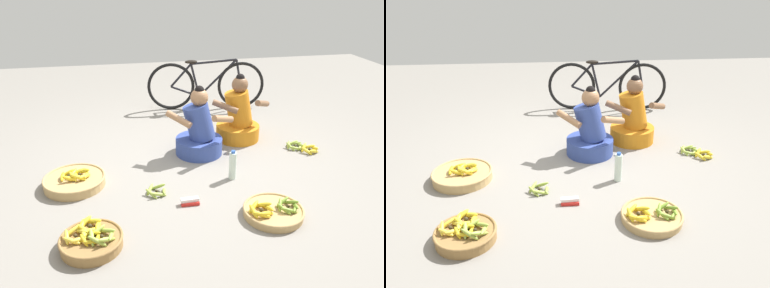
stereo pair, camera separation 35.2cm
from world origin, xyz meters
TOP-DOWN VIEW (x-y plane):
  - ground_plane at (0.00, 0.00)m, footprint 10.00×10.00m
  - vendor_woman_front at (0.18, 0.30)m, footprint 0.74×0.53m
  - vendor_woman_behind at (0.72, 0.60)m, footprint 0.74×0.52m
  - bicycle_leaning at (0.60, 1.77)m, footprint 1.70×0.24m
  - banana_basket_near_bicycle at (-1.14, -0.17)m, footprint 0.58×0.58m
  - banana_basket_back_right at (-0.94, -1.12)m, footprint 0.47×0.47m
  - banana_basket_mid_left at (0.53, -1.01)m, footprint 0.51×0.51m
  - loose_bananas_front_center at (1.36, 0.15)m, footprint 0.33×0.35m
  - loose_bananas_near_vendor at (-0.39, -0.47)m, footprint 0.21×0.22m
  - water_bottle at (0.38, -0.33)m, footprint 0.07×0.07m
  - packet_carton_stack at (-0.12, -0.70)m, footprint 0.16×0.07m

SIDE VIEW (x-z plane):
  - ground_plane at x=0.00m, z-range 0.00..0.00m
  - loose_bananas_near_vendor at x=-0.39m, z-range -0.02..0.08m
  - packet_carton_stack at x=-0.12m, z-range 0.00..0.06m
  - loose_bananas_front_center at x=1.36m, z-range -0.02..0.08m
  - banana_basket_mid_left at x=0.53m, z-range -0.03..0.12m
  - banana_basket_near_bicycle at x=-1.14m, z-range -0.03..0.14m
  - banana_basket_back_right at x=-0.94m, z-range -0.02..0.14m
  - water_bottle at x=0.38m, z-range -0.01..0.29m
  - vendor_woman_front at x=0.18m, z-range -0.14..0.64m
  - vendor_woman_behind at x=0.72m, z-range -0.14..0.66m
  - bicycle_leaning at x=0.60m, z-range -0.01..0.73m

